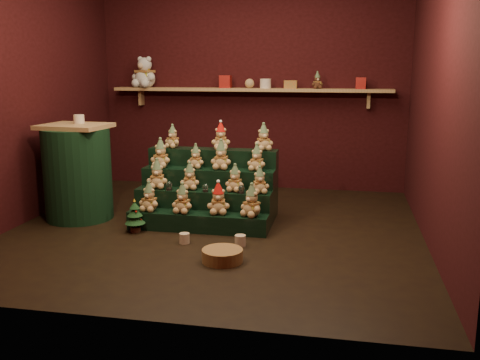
% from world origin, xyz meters
% --- Properties ---
extents(ground, '(4.00, 4.00, 0.00)m').
position_xyz_m(ground, '(0.00, 0.00, 0.00)').
color(ground, black).
rests_on(ground, ground).
extents(back_wall, '(4.00, 0.10, 2.80)m').
position_xyz_m(back_wall, '(0.00, 2.05, 1.40)').
color(back_wall, black).
rests_on(back_wall, ground).
extents(front_wall, '(4.00, 0.10, 2.80)m').
position_xyz_m(front_wall, '(0.00, -2.05, 1.40)').
color(front_wall, black).
rests_on(front_wall, ground).
extents(left_wall, '(0.10, 4.00, 2.80)m').
position_xyz_m(left_wall, '(-2.05, 0.00, 1.40)').
color(left_wall, black).
rests_on(left_wall, ground).
extents(right_wall, '(0.10, 4.00, 2.80)m').
position_xyz_m(right_wall, '(2.05, 0.00, 1.40)').
color(right_wall, black).
rests_on(right_wall, ground).
extents(back_shelf, '(3.60, 0.26, 0.24)m').
position_xyz_m(back_shelf, '(0.00, 1.87, 1.29)').
color(back_shelf, tan).
rests_on(back_shelf, ground).
extents(riser_tier_front, '(1.40, 0.22, 0.18)m').
position_xyz_m(riser_tier_front, '(-0.16, -0.08, 0.09)').
color(riser_tier_front, black).
rests_on(riser_tier_front, ground).
extents(riser_tier_midfront, '(1.40, 0.22, 0.36)m').
position_xyz_m(riser_tier_midfront, '(-0.16, 0.14, 0.18)').
color(riser_tier_midfront, black).
rests_on(riser_tier_midfront, ground).
extents(riser_tier_midback, '(1.40, 0.22, 0.54)m').
position_xyz_m(riser_tier_midback, '(-0.16, 0.36, 0.27)').
color(riser_tier_midback, black).
rests_on(riser_tier_midback, ground).
extents(riser_tier_back, '(1.40, 0.22, 0.72)m').
position_xyz_m(riser_tier_back, '(-0.16, 0.58, 0.36)').
color(riser_tier_back, black).
rests_on(riser_tier_back, ground).
extents(teddy_0, '(0.23, 0.22, 0.29)m').
position_xyz_m(teddy_0, '(-0.65, -0.09, 0.32)').
color(teddy_0, tan).
rests_on(teddy_0, riser_tier_front).
extents(teddy_1, '(0.23, 0.21, 0.29)m').
position_xyz_m(teddy_1, '(-0.31, -0.10, 0.33)').
color(teddy_1, tan).
rests_on(teddy_1, riser_tier_front).
extents(teddy_2, '(0.25, 0.24, 0.31)m').
position_xyz_m(teddy_2, '(0.05, -0.07, 0.33)').
color(teddy_2, tan).
rests_on(teddy_2, riser_tier_front).
extents(teddy_3, '(0.29, 0.29, 0.31)m').
position_xyz_m(teddy_3, '(0.38, -0.09, 0.34)').
color(teddy_3, tan).
rests_on(teddy_3, riser_tier_front).
extents(teddy_4, '(0.24, 0.22, 0.30)m').
position_xyz_m(teddy_4, '(-0.65, 0.14, 0.51)').
color(teddy_4, tan).
rests_on(teddy_4, riser_tier_midfront).
extents(teddy_5, '(0.23, 0.21, 0.27)m').
position_xyz_m(teddy_5, '(-0.31, 0.15, 0.50)').
color(teddy_5, tan).
rests_on(teddy_5, riser_tier_midfront).
extents(teddy_6, '(0.22, 0.20, 0.27)m').
position_xyz_m(teddy_6, '(0.17, 0.16, 0.50)').
color(teddy_6, tan).
rests_on(teddy_6, riser_tier_midfront).
extents(teddy_7, '(0.23, 0.22, 0.26)m').
position_xyz_m(teddy_7, '(0.42, 0.12, 0.49)').
color(teddy_7, tan).
rests_on(teddy_7, riser_tier_midfront).
extents(teddy_8, '(0.22, 0.20, 0.30)m').
position_xyz_m(teddy_8, '(-0.68, 0.35, 0.69)').
color(teddy_8, tan).
rests_on(teddy_8, riser_tier_midback).
extents(teddy_9, '(0.18, 0.17, 0.25)m').
position_xyz_m(teddy_9, '(-0.30, 0.37, 0.66)').
color(teddy_9, tan).
rests_on(teddy_9, riser_tier_midback).
extents(teddy_10, '(0.22, 0.20, 0.30)m').
position_xyz_m(teddy_10, '(-0.02, 0.37, 0.69)').
color(teddy_10, tan).
rests_on(teddy_10, riser_tier_midback).
extents(teddy_11, '(0.22, 0.21, 0.27)m').
position_xyz_m(teddy_11, '(0.35, 0.37, 0.68)').
color(teddy_11, tan).
rests_on(teddy_11, riser_tier_midback).
extents(teddy_12, '(0.22, 0.21, 0.25)m').
position_xyz_m(teddy_12, '(-0.61, 0.57, 0.84)').
color(teddy_12, tan).
rests_on(teddy_12, riser_tier_back).
extents(teddy_13, '(0.24, 0.22, 0.28)m').
position_xyz_m(teddy_13, '(-0.08, 0.58, 0.86)').
color(teddy_13, tan).
rests_on(teddy_13, riser_tier_back).
extents(teddy_14, '(0.26, 0.25, 0.28)m').
position_xyz_m(teddy_14, '(0.39, 0.58, 0.86)').
color(teddy_14, tan).
rests_on(teddy_14, riser_tier_back).
extents(snow_globe_a, '(0.07, 0.07, 0.09)m').
position_xyz_m(snow_globe_a, '(-0.50, 0.08, 0.41)').
color(snow_globe_a, black).
rests_on(snow_globe_a, riser_tier_midfront).
extents(snow_globe_b, '(0.06, 0.06, 0.08)m').
position_xyz_m(snow_globe_b, '(-0.12, 0.08, 0.40)').
color(snow_globe_b, black).
rests_on(snow_globe_b, riser_tier_midfront).
extents(snow_globe_c, '(0.06, 0.06, 0.08)m').
position_xyz_m(snow_globe_c, '(0.25, 0.08, 0.40)').
color(snow_globe_c, black).
rests_on(snow_globe_c, riser_tier_midfront).
extents(side_table, '(0.70, 0.70, 1.01)m').
position_xyz_m(side_table, '(-1.52, 0.11, 0.50)').
color(side_table, tan).
rests_on(side_table, ground).
extents(table_ornament, '(0.11, 0.11, 0.09)m').
position_xyz_m(table_ornament, '(-1.52, 0.21, 1.05)').
color(table_ornament, beige).
rests_on(table_ornament, side_table).
extents(mini_christmas_tree, '(0.20, 0.20, 0.34)m').
position_xyz_m(mini_christmas_tree, '(-0.75, -0.24, 0.16)').
color(mini_christmas_tree, '#412317').
rests_on(mini_christmas_tree, ground).
extents(mug_left, '(0.09, 0.09, 0.09)m').
position_xyz_m(mug_left, '(-0.18, -0.48, 0.05)').
color(mug_left, beige).
rests_on(mug_left, ground).
extents(mug_right, '(0.10, 0.10, 0.10)m').
position_xyz_m(mug_right, '(0.34, -0.45, 0.05)').
color(mug_right, beige).
rests_on(mug_right, ground).
extents(wicker_basket, '(0.41, 0.41, 0.11)m').
position_xyz_m(wicker_basket, '(0.27, -0.87, 0.05)').
color(wicker_basket, '#905E3A').
rests_on(wicker_basket, ground).
extents(white_bear, '(0.44, 0.42, 0.50)m').
position_xyz_m(white_bear, '(-1.40, 1.84, 1.57)').
color(white_bear, silver).
rests_on(white_bear, back_shelf).
extents(brown_bear, '(0.18, 0.17, 0.20)m').
position_xyz_m(brown_bear, '(0.86, 1.84, 1.42)').
color(brown_bear, '#452517').
rests_on(brown_bear, back_shelf).
extents(gift_tin_red_a, '(0.14, 0.14, 0.16)m').
position_xyz_m(gift_tin_red_a, '(-0.31, 1.85, 1.40)').
color(gift_tin_red_a, '#A51E19').
rests_on(gift_tin_red_a, back_shelf).
extents(gift_tin_cream, '(0.14, 0.14, 0.12)m').
position_xyz_m(gift_tin_cream, '(0.21, 1.85, 1.38)').
color(gift_tin_cream, beige).
rests_on(gift_tin_cream, back_shelf).
extents(gift_tin_red_b, '(0.12, 0.12, 0.14)m').
position_xyz_m(gift_tin_red_b, '(1.39, 1.85, 1.39)').
color(gift_tin_red_b, '#A51E19').
rests_on(gift_tin_red_b, back_shelf).
extents(shelf_plush_ball, '(0.12, 0.12, 0.12)m').
position_xyz_m(shelf_plush_ball, '(0.01, 1.85, 1.38)').
color(shelf_plush_ball, tan).
rests_on(shelf_plush_ball, back_shelf).
extents(scarf_gift_box, '(0.16, 0.10, 0.10)m').
position_xyz_m(scarf_gift_box, '(0.53, 1.85, 1.37)').
color(scarf_gift_box, '#CB4E1C').
rests_on(scarf_gift_box, back_shelf).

